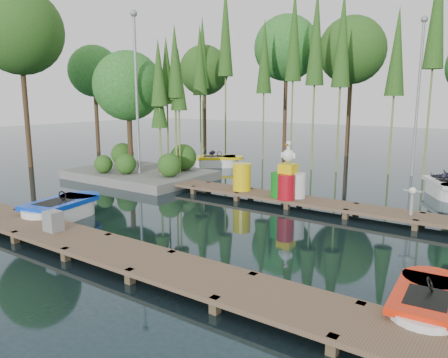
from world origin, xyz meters
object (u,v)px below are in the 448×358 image
Objects in this scene: boat_yellow_far at (217,161)px; drum_cluster at (288,181)px; island at (138,108)px; yellow_barrel at (242,177)px; boat_red at (427,307)px; boat_blue at (61,210)px; utility_cabinet at (53,221)px.

boat_yellow_far is 9.04m from drum_cluster.
yellow_barrel is at bearing -7.28° from island.
boat_yellow_far is at bearing 134.33° from boat_red.
island is at bearing 172.72° from yellow_barrel.
island is 15.43m from boat_red.
drum_cluster is (5.00, 5.42, 0.61)m from boat_blue.
drum_cluster is (7.07, -5.60, 0.60)m from boat_yellow_far.
yellow_barrel is at bearing 138.48° from boat_red.
yellow_barrel reaches higher than boat_blue.
boat_yellow_far reaches higher than boat_blue.
boat_red is 16.83m from boat_yellow_far.
utility_cabinet is 0.27× the size of drum_cluster.
boat_blue is 11.21m from boat_yellow_far.
utility_cabinet is at bearing -115.25° from drum_cluster.
drum_cluster reaches higher than boat_yellow_far.
drum_cluster is (1.96, -0.15, 0.07)m from yellow_barrel.
utility_cabinet reaches higher than boat_red.
island reaches higher than boat_blue.
boat_red is at bearing -56.22° from boat_yellow_far.
boat_yellow_far reaches higher than boat_red.
island is 3.45× the size of drum_cluster.
boat_red is (10.52, -0.15, -0.04)m from boat_blue.
boat_red is 8.85m from utility_cabinet.
drum_cluster reaches higher than boat_red.
boat_blue is 10.53m from boat_red.
boat_blue is at bearing -94.02° from boat_yellow_far.
boat_yellow_far is at bearing 76.95° from island.
boat_blue is at bearing 141.11° from utility_cabinet.
yellow_barrel is (3.04, 5.57, 0.53)m from boat_blue.
boat_blue is at bearing -118.64° from yellow_barrel.
boat_red is 2.44× the size of yellow_barrel.
yellow_barrel is (5.11, -5.44, 0.52)m from boat_yellow_far.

